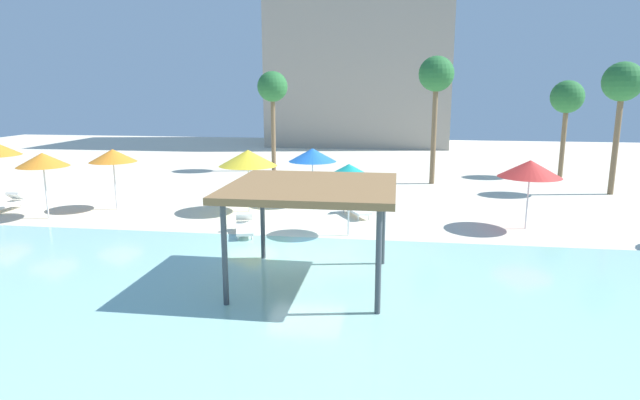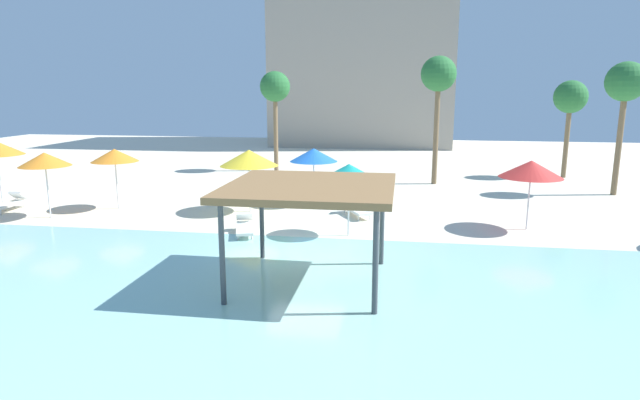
{
  "view_description": "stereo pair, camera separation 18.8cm",
  "coord_description": "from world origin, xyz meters",
  "px_view_note": "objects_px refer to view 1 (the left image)",
  "views": [
    {
      "loc": [
        2.91,
        -16.5,
        5.21
      ],
      "look_at": [
        0.21,
        2.0,
        1.3
      ],
      "focal_mm": 29.98,
      "sensor_mm": 36.0,
      "label": 1
    },
    {
      "loc": [
        3.09,
        -16.47,
        5.21
      ],
      "look_at": [
        0.21,
        2.0,
        1.3
      ],
      "focal_mm": 29.98,
      "sensor_mm": 36.0,
      "label": 2
    }
  ],
  "objects_px": {
    "beach_umbrella_orange_4": "(43,160)",
    "shade_pavilion": "(312,190)",
    "palm_tree_2": "(567,99)",
    "beach_umbrella_blue_0": "(312,155)",
    "beach_umbrella_teal_1": "(349,171)",
    "beach_umbrella_red_6": "(530,169)",
    "palm_tree_1": "(622,85)",
    "palm_tree_3": "(436,77)",
    "beach_umbrella_orange_2": "(113,156)",
    "palm_tree_0": "(273,89)",
    "beach_umbrella_yellow_7": "(248,158)",
    "lounge_chair_1": "(245,226)",
    "lounge_chair_0": "(354,208)",
    "lounge_chair_2": "(7,203)"
  },
  "relations": [
    {
      "from": "palm_tree_1",
      "to": "palm_tree_2",
      "type": "distance_m",
      "value": 5.38
    },
    {
      "from": "beach_umbrella_teal_1",
      "to": "beach_umbrella_orange_4",
      "type": "relative_size",
      "value": 0.97
    },
    {
      "from": "lounge_chair_1",
      "to": "lounge_chair_2",
      "type": "relative_size",
      "value": 1.04
    },
    {
      "from": "palm_tree_0",
      "to": "palm_tree_2",
      "type": "bearing_deg",
      "value": 0.02
    },
    {
      "from": "lounge_chair_1",
      "to": "beach_umbrella_yellow_7",
      "type": "bearing_deg",
      "value": 176.34
    },
    {
      "from": "beach_umbrella_orange_4",
      "to": "shade_pavilion",
      "type": "bearing_deg",
      "value": -26.01
    },
    {
      "from": "lounge_chair_0",
      "to": "palm_tree_2",
      "type": "height_order",
      "value": "palm_tree_2"
    },
    {
      "from": "lounge_chair_0",
      "to": "beach_umbrella_orange_2",
      "type": "bearing_deg",
      "value": -117.34
    },
    {
      "from": "beach_umbrella_orange_2",
      "to": "lounge_chair_1",
      "type": "xyz_separation_m",
      "value": [
        6.73,
        -3.2,
        -2.04
      ]
    },
    {
      "from": "beach_umbrella_teal_1",
      "to": "palm_tree_3",
      "type": "bearing_deg",
      "value": 72.41
    },
    {
      "from": "beach_umbrella_orange_4",
      "to": "lounge_chair_1",
      "type": "relative_size",
      "value": 1.36
    },
    {
      "from": "palm_tree_1",
      "to": "palm_tree_3",
      "type": "distance_m",
      "value": 8.92
    },
    {
      "from": "beach_umbrella_blue_0",
      "to": "palm_tree_2",
      "type": "relative_size",
      "value": 0.45
    },
    {
      "from": "lounge_chair_1",
      "to": "palm_tree_2",
      "type": "distance_m",
      "value": 21.9
    },
    {
      "from": "palm_tree_0",
      "to": "palm_tree_2",
      "type": "relative_size",
      "value": 1.1
    },
    {
      "from": "shade_pavilion",
      "to": "lounge_chair_1",
      "type": "distance_m",
      "value": 6.03
    },
    {
      "from": "beach_umbrella_teal_1",
      "to": "palm_tree_1",
      "type": "bearing_deg",
      "value": 37.86
    },
    {
      "from": "palm_tree_3",
      "to": "lounge_chair_2",
      "type": "bearing_deg",
      "value": -152.83
    },
    {
      "from": "palm_tree_3",
      "to": "beach_umbrella_orange_2",
      "type": "bearing_deg",
      "value": -148.53
    },
    {
      "from": "beach_umbrella_orange_4",
      "to": "lounge_chair_0",
      "type": "distance_m",
      "value": 12.73
    },
    {
      "from": "beach_umbrella_orange_4",
      "to": "palm_tree_2",
      "type": "height_order",
      "value": "palm_tree_2"
    },
    {
      "from": "palm_tree_2",
      "to": "beach_umbrella_blue_0",
      "type": "bearing_deg",
      "value": -144.1
    },
    {
      "from": "shade_pavilion",
      "to": "lounge_chair_2",
      "type": "xyz_separation_m",
      "value": [
        -14.52,
        6.82,
        -2.26
      ]
    },
    {
      "from": "beach_umbrella_teal_1",
      "to": "beach_umbrella_blue_0",
      "type": "bearing_deg",
      "value": 112.65
    },
    {
      "from": "beach_umbrella_red_6",
      "to": "palm_tree_3",
      "type": "bearing_deg",
      "value": 107.11
    },
    {
      "from": "beach_umbrella_orange_2",
      "to": "palm_tree_0",
      "type": "distance_m",
      "value": 13.07
    },
    {
      "from": "beach_umbrella_red_6",
      "to": "beach_umbrella_teal_1",
      "type": "bearing_deg",
      "value": -163.76
    },
    {
      "from": "beach_umbrella_orange_4",
      "to": "palm_tree_0",
      "type": "distance_m",
      "value": 15.56
    },
    {
      "from": "beach_umbrella_teal_1",
      "to": "palm_tree_0",
      "type": "relative_size",
      "value": 0.42
    },
    {
      "from": "palm_tree_0",
      "to": "beach_umbrella_orange_4",
      "type": "bearing_deg",
      "value": -113.82
    },
    {
      "from": "palm_tree_0",
      "to": "palm_tree_3",
      "type": "height_order",
      "value": "palm_tree_3"
    },
    {
      "from": "shade_pavilion",
      "to": "beach_umbrella_blue_0",
      "type": "xyz_separation_m",
      "value": [
        -1.59,
        10.03,
        -0.31
      ]
    },
    {
      "from": "lounge_chair_0",
      "to": "beach_umbrella_blue_0",
      "type": "bearing_deg",
      "value": -162.08
    },
    {
      "from": "beach_umbrella_teal_1",
      "to": "beach_umbrella_red_6",
      "type": "relative_size",
      "value": 1.0
    },
    {
      "from": "lounge_chair_1",
      "to": "palm_tree_0",
      "type": "distance_m",
      "value": 16.17
    },
    {
      "from": "beach_umbrella_orange_2",
      "to": "beach_umbrella_red_6",
      "type": "bearing_deg",
      "value": -3.0
    },
    {
      "from": "palm_tree_0",
      "to": "beach_umbrella_teal_1",
      "type": "bearing_deg",
      "value": -67.3
    },
    {
      "from": "beach_umbrella_red_6",
      "to": "beach_umbrella_orange_4",
      "type": "bearing_deg",
      "value": -176.74
    },
    {
      "from": "beach_umbrella_orange_4",
      "to": "palm_tree_2",
      "type": "relative_size",
      "value": 0.47
    },
    {
      "from": "beach_umbrella_blue_0",
      "to": "beach_umbrella_orange_4",
      "type": "xyz_separation_m",
      "value": [
        -10.27,
        -4.24,
        0.14
      ]
    },
    {
      "from": "beach_umbrella_orange_4",
      "to": "beach_umbrella_yellow_7",
      "type": "relative_size",
      "value": 1.01
    },
    {
      "from": "beach_umbrella_blue_0",
      "to": "beach_umbrella_red_6",
      "type": "relative_size",
      "value": 0.98
    },
    {
      "from": "beach_umbrella_red_6",
      "to": "lounge_chair_1",
      "type": "xyz_separation_m",
      "value": [
        -10.31,
        -2.3,
        -1.97
      ]
    },
    {
      "from": "beach_umbrella_blue_0",
      "to": "palm_tree_2",
      "type": "distance_m",
      "value": 16.83
    },
    {
      "from": "beach_umbrella_blue_0",
      "to": "palm_tree_1",
      "type": "height_order",
      "value": "palm_tree_1"
    },
    {
      "from": "beach_umbrella_red_6",
      "to": "beach_umbrella_yellow_7",
      "type": "height_order",
      "value": "beach_umbrella_yellow_7"
    },
    {
      "from": "beach_umbrella_orange_2",
      "to": "lounge_chair_2",
      "type": "bearing_deg",
      "value": -168.26
    },
    {
      "from": "beach_umbrella_orange_2",
      "to": "beach_umbrella_yellow_7",
      "type": "xyz_separation_m",
      "value": [
        5.9,
        0.38,
        -0.04
      ]
    },
    {
      "from": "beach_umbrella_blue_0",
      "to": "beach_umbrella_yellow_7",
      "type": "height_order",
      "value": "beach_umbrella_yellow_7"
    },
    {
      "from": "beach_umbrella_orange_4",
      "to": "lounge_chair_0",
      "type": "height_order",
      "value": "beach_umbrella_orange_4"
    }
  ]
}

